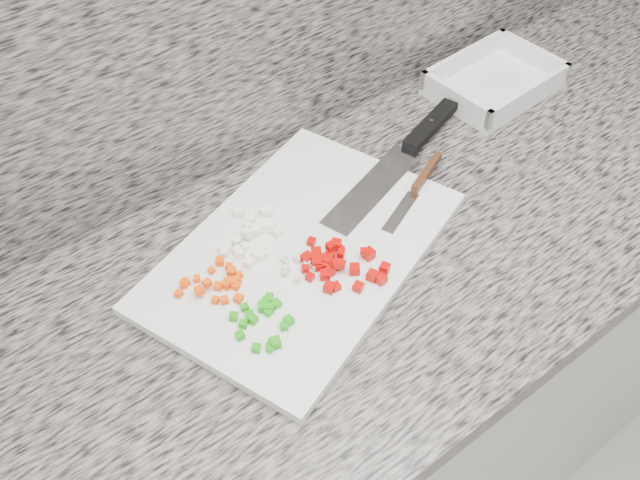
{
  "coord_description": "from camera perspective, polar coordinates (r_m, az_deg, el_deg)",
  "views": [
    {
      "loc": [
        -0.48,
        0.89,
        1.72
      ],
      "look_at": [
        -0.04,
        1.47,
        0.94
      ],
      "focal_mm": 40.0,
      "sensor_mm": 36.0,
      "label": 1
    }
  ],
  "objects": [
    {
      "name": "cabinet",
      "position": [
        1.48,
        1.95,
        -13.51
      ],
      "size": [
        3.92,
        0.62,
        0.86
      ],
      "primitive_type": "cube",
      "color": "beige",
      "rests_on": "ground"
    },
    {
      "name": "carrot_pile",
      "position": [
        1.04,
        -8.19,
        -3.41
      ],
      "size": [
        0.1,
        0.09,
        0.02
      ],
      "color": "#FF4805",
      "rests_on": "cutting_board"
    },
    {
      "name": "cutting_board",
      "position": [
        1.1,
        -1.47,
        -0.86
      ],
      "size": [
        0.57,
        0.47,
        0.02
      ],
      "primitive_type": "cube",
      "rotation": [
        0.0,
        0.0,
        0.34
      ],
      "color": "silver",
      "rests_on": "countertop"
    },
    {
      "name": "red_pepper_pile",
      "position": [
        1.06,
        1.38,
        -1.92
      ],
      "size": [
        0.11,
        0.14,
        0.02
      ],
      "color": "#B60602",
      "rests_on": "cutting_board"
    },
    {
      "name": "onion_pile",
      "position": [
        1.1,
        -5.5,
        0.36
      ],
      "size": [
        0.12,
        0.12,
        0.02
      ],
      "color": "white",
      "rests_on": "cutting_board"
    },
    {
      "name": "green_pepper_pile",
      "position": [
        1.0,
        -4.53,
        -6.47
      ],
      "size": [
        0.08,
        0.09,
        0.01
      ],
      "color": "#1C9A0E",
      "rests_on": "cutting_board"
    },
    {
      "name": "countertop",
      "position": [
        1.11,
        2.53,
        -2.05
      ],
      "size": [
        3.96,
        0.64,
        0.04
      ],
      "primitive_type": "cube",
      "color": "slate",
      "rests_on": "cabinet"
    },
    {
      "name": "tray",
      "position": [
        1.46,
        13.77,
        12.14
      ],
      "size": [
        0.25,
        0.19,
        0.05
      ],
      "rotation": [
        0.0,
        0.0,
        0.05
      ],
      "color": "silver",
      "rests_on": "countertop"
    },
    {
      "name": "chef_knife",
      "position": [
        1.27,
        7.37,
        7.53
      ],
      "size": [
        0.39,
        0.16,
        0.02
      ],
      "rotation": [
        0.0,
        0.0,
        0.3
      ],
      "color": "silver",
      "rests_on": "cutting_board"
    },
    {
      "name": "garlic_pile",
      "position": [
        1.06,
        -1.81,
        -2.01
      ],
      "size": [
        0.06,
        0.06,
        0.01
      ],
      "color": "beige",
      "rests_on": "cutting_board"
    },
    {
      "name": "paring_knife",
      "position": [
        1.2,
        8.03,
        4.6
      ],
      "size": [
        0.19,
        0.09,
        0.02
      ],
      "rotation": [
        0.0,
        0.0,
        0.4
      ],
      "color": "silver",
      "rests_on": "cutting_board"
    }
  ]
}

